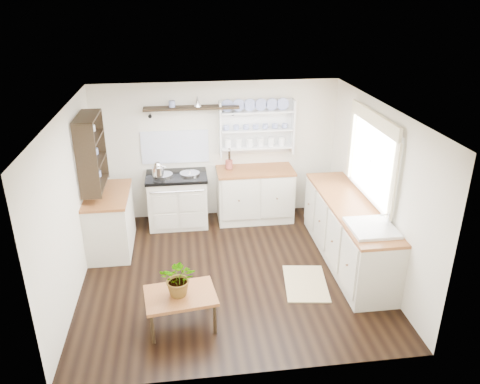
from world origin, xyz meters
name	(u,v)px	position (x,y,z in m)	size (l,w,h in m)	color
floor	(230,272)	(0.00, 0.00, 0.00)	(4.00, 3.80, 0.01)	black
wall_back	(217,151)	(0.00, 1.90, 1.15)	(4.00, 0.02, 2.30)	silver
wall_right	(376,189)	(2.00, 0.00, 1.15)	(0.02, 3.80, 2.30)	silver
wall_left	(71,205)	(-2.00, 0.00, 1.15)	(0.02, 3.80, 2.30)	silver
ceiling	(229,110)	(0.00, 0.00, 2.30)	(4.00, 3.80, 0.01)	white
window	(372,156)	(1.95, 0.15, 1.56)	(0.08, 1.55, 1.22)	white
aga_cooker	(178,199)	(-0.69, 1.57, 0.45)	(0.98, 0.68, 0.91)	beige
back_cabinets	(255,194)	(0.60, 1.60, 0.46)	(1.27, 0.63, 0.90)	beige
right_cabinets	(348,232)	(1.70, 0.10, 0.46)	(0.62, 2.43, 0.90)	beige
belfast_sink	(371,236)	(1.70, -0.65, 0.80)	(0.55, 0.60, 0.45)	white
left_cabinets	(110,221)	(-1.70, 0.90, 0.46)	(0.62, 1.13, 0.90)	beige
plate_rack	(256,126)	(0.65, 1.86, 1.56)	(1.20, 0.22, 0.90)	white
high_shelf	(191,108)	(-0.40, 1.78, 1.91)	(1.50, 0.29, 0.16)	black
left_shelving	(91,152)	(-1.84, 0.90, 1.55)	(0.28, 0.80, 1.05)	black
kettle	(158,169)	(-0.97, 1.45, 1.04)	(0.19, 0.19, 0.23)	silver
utensil_crock	(229,164)	(0.17, 1.68, 0.98)	(0.12, 0.12, 0.14)	#974237
center_table	(180,298)	(-0.69, -1.05, 0.39)	(0.86, 0.67, 0.43)	brown
potted_plant	(179,278)	(-0.69, -1.05, 0.66)	(0.40, 0.35, 0.45)	#3F7233
floor_rug	(306,283)	(0.97, -0.42, 0.01)	(0.55, 0.85, 0.02)	#A1895D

